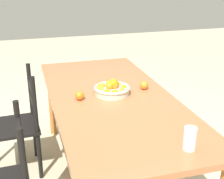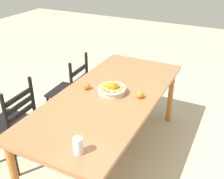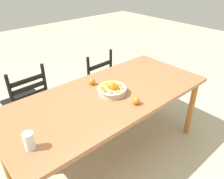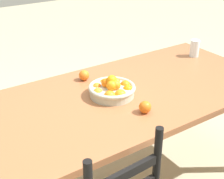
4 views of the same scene
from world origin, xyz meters
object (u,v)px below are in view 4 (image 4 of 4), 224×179
object	(u,v)px
dining_table	(119,105)
fruit_bowl	(112,89)
orange_loose_0	(144,107)
drinking_glass	(195,48)
orange_loose_1	(84,75)

from	to	relation	value
dining_table	fruit_bowl	bearing A→B (deg)	-15.29
dining_table	fruit_bowl	distance (m)	0.12
orange_loose_0	drinking_glass	world-z (taller)	drinking_glass
fruit_bowl	orange_loose_1	size ratio (longest dim) A/B	4.11
orange_loose_1	drinking_glass	world-z (taller)	drinking_glass
dining_table	orange_loose_0	xyz separation A→B (m)	(0.00, 0.25, 0.11)
orange_loose_0	orange_loose_1	distance (m)	0.55
fruit_bowl	drinking_glass	bearing A→B (deg)	-168.20
dining_table	orange_loose_0	world-z (taller)	orange_loose_0
orange_loose_0	fruit_bowl	bearing A→B (deg)	-82.20
dining_table	orange_loose_1	xyz separation A→B (m)	(0.07, -0.29, 0.11)
drinking_glass	orange_loose_0	bearing A→B (deg)	27.67
dining_table	drinking_glass	bearing A→B (deg)	-166.95
fruit_bowl	orange_loose_0	size ratio (longest dim) A/B	4.13
fruit_bowl	drinking_glass	size ratio (longest dim) A/B	2.18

